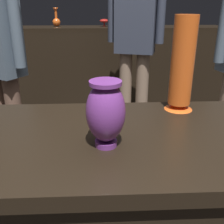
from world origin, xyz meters
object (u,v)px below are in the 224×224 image
object	(u,v)px
vase_left_accent	(182,66)
shelf_vase_left	(56,21)
shelf_vase_center	(104,21)
visitor_center_back	(135,32)
vase_centerpiece	(106,112)
shelf_vase_right	(153,20)

from	to	relation	value
vase_left_accent	shelf_vase_left	world-z (taller)	vase_left_accent
shelf_vase_center	visitor_center_back	world-z (taller)	visitor_center_back
shelf_vase_center	vase_centerpiece	bearing A→B (deg)	-91.05
vase_left_accent	shelf_vase_left	size ratio (longest dim) A/B	2.02
shelf_vase_left	visitor_center_back	world-z (taller)	visitor_center_back
vase_centerpiece	visitor_center_back	size ratio (longest dim) A/B	0.13
shelf_vase_right	visitor_center_back	size ratio (longest dim) A/B	0.07
vase_centerpiece	visitor_center_back	xyz separation A→B (m)	(0.28, 1.53, 0.09)
vase_left_accent	visitor_center_back	world-z (taller)	visitor_center_back
vase_centerpiece	shelf_vase_center	world-z (taller)	shelf_vase_center
shelf_vase_center	shelf_vase_left	xyz separation A→B (m)	(-0.52, 0.05, 0.00)
shelf_vase_left	shelf_vase_center	bearing A→B (deg)	-5.04
vase_left_accent	shelf_vase_center	world-z (taller)	vase_left_accent
vase_centerpiece	shelf_vase_right	xyz separation A→B (m)	(0.56, 2.21, 0.14)
shelf_vase_center	visitor_center_back	bearing A→B (deg)	-72.68
shelf_vase_right	shelf_vase_center	xyz separation A→B (m)	(-0.52, 0.09, -0.01)
shelf_vase_center	shelf_vase_left	bearing A→B (deg)	174.96
shelf_vase_right	shelf_vase_center	distance (m)	0.53
vase_left_accent	shelf_vase_right	distance (m)	1.92
shelf_vase_right	shelf_vase_left	size ratio (longest dim) A/B	0.62
vase_centerpiece	shelf_vase_left	size ratio (longest dim) A/B	1.12
shelf_vase_right	vase_centerpiece	bearing A→B (deg)	-104.26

